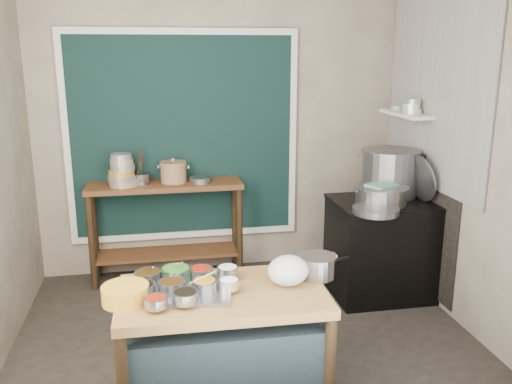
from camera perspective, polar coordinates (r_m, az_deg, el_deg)
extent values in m
cube|color=#2D2722|center=(4.36, -1.13, -15.10)|extent=(3.50, 3.00, 0.02)
cube|color=gray|center=(5.34, -3.90, 6.47)|extent=(3.50, 0.02, 2.80)
cube|color=gray|center=(4.49, 21.55, 3.95)|extent=(0.02, 3.00, 2.80)
cube|color=black|center=(5.28, -7.64, 5.74)|extent=(2.10, 0.02, 1.90)
cube|color=#B2B2AA|center=(4.90, 18.39, 10.35)|extent=(0.02, 1.70, 1.70)
cube|color=black|center=(5.19, 16.90, -2.29)|extent=(0.01, 1.30, 1.30)
cube|color=beige|center=(5.14, 15.52, 7.91)|extent=(0.22, 0.70, 0.03)
cube|color=brown|center=(3.50, -3.44, -15.97)|extent=(1.26, 0.74, 0.75)
cube|color=#532B17|center=(5.29, -9.37, -4.07)|extent=(1.45, 0.40, 0.95)
cube|color=black|center=(5.02, 13.21, -5.90)|extent=(0.90, 0.68, 0.85)
cube|color=black|center=(4.89, 13.51, -1.06)|extent=(0.92, 0.69, 0.03)
cube|color=gray|center=(3.32, -7.58, -10.24)|extent=(0.63, 0.50, 0.03)
cylinder|color=gray|center=(3.11, -10.49, -11.31)|extent=(0.13, 0.13, 0.06)
cylinder|color=gray|center=(3.46, -3.00, -8.33)|extent=(0.13, 0.13, 0.06)
cylinder|color=gray|center=(3.14, -7.47, -10.88)|extent=(0.15, 0.15, 0.06)
cylinder|color=gray|center=(3.43, -8.42, -8.50)|extent=(0.19, 0.19, 0.08)
cylinder|color=gray|center=(3.27, -8.86, -9.79)|extent=(0.16, 0.16, 0.07)
cylinder|color=gray|center=(3.27, -5.43, -9.73)|extent=(0.15, 0.15, 0.06)
cylinder|color=silver|center=(3.28, -2.87, -9.65)|extent=(0.12, 0.12, 0.06)
cylinder|color=gray|center=(3.43, -11.32, -8.72)|extent=(0.16, 0.16, 0.07)
cylinder|color=gray|center=(3.45, -5.80, -8.45)|extent=(0.15, 0.15, 0.06)
cylinder|color=gray|center=(3.26, -12.05, -10.04)|extent=(0.17, 0.17, 0.07)
cylinder|color=gold|center=(3.25, -13.57, -10.40)|extent=(0.35, 0.35, 0.10)
ellipsoid|color=white|center=(3.37, 3.41, -8.25)|extent=(0.26, 0.22, 0.19)
ellipsoid|color=white|center=(3.37, 3.38, -8.31)|extent=(0.29, 0.26, 0.18)
cylinder|color=tan|center=(5.13, -13.82, 0.92)|extent=(0.27, 0.27, 0.05)
cylinder|color=gray|center=(5.12, -13.86, 1.46)|extent=(0.25, 0.25, 0.05)
cylinder|color=gold|center=(5.11, -13.89, 2.00)|extent=(0.23, 0.23, 0.05)
cylinder|color=gray|center=(5.10, -13.93, 2.55)|extent=(0.22, 0.22, 0.05)
cylinder|color=tan|center=(5.09, -13.96, 3.10)|extent=(0.21, 0.21, 0.05)
cylinder|color=gray|center=(5.08, -13.99, 3.65)|extent=(0.19, 0.19, 0.05)
cylinder|color=gray|center=(5.17, -11.99, 1.40)|extent=(0.17, 0.17, 0.10)
cylinder|color=gray|center=(5.13, -5.87, 1.29)|extent=(0.24, 0.24, 0.05)
cylinder|color=gray|center=(4.91, 16.96, 1.38)|extent=(0.16, 0.42, 0.41)
cube|color=#5B947E|center=(4.75, 13.09, 0.71)|extent=(0.30, 0.28, 0.02)
cylinder|color=gray|center=(4.48, 12.51, -1.90)|extent=(0.47, 0.47, 0.05)
cylinder|color=silver|center=(5.05, 16.06, 8.19)|extent=(0.16, 0.16, 0.04)
cylinder|color=silver|center=(5.04, 16.09, 8.68)|extent=(0.15, 0.15, 0.04)
cylinder|color=gray|center=(5.04, 16.13, 9.18)|extent=(0.14, 0.14, 0.04)
cylinder|color=gray|center=(5.30, 14.66, 8.56)|extent=(0.15, 0.15, 0.04)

